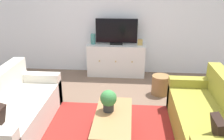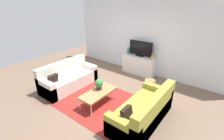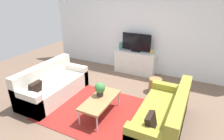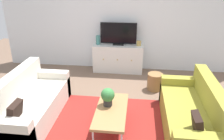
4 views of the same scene
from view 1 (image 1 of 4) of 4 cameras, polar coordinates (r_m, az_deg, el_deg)
name	(u,v)px [view 1 (image 1 of 4)]	position (r m, az deg, el deg)	size (l,w,h in m)	color
ground_plane	(109,130)	(3.83, -0.60, -13.65)	(10.00, 10.00, 0.00)	brown
wall_back	(120,15)	(5.76, 1.76, 12.60)	(6.40, 0.12, 2.70)	white
area_rug	(108,136)	(3.71, -0.82, -14.88)	(2.50, 1.90, 0.01)	maroon
couch_left_side	(11,113)	(3.98, -22.09, -9.15)	(0.82, 1.88, 0.84)	beige
couch_right_side	(212,122)	(3.75, 22.01, -11.01)	(0.82, 1.88, 0.84)	olive
coffee_table	(113,117)	(3.42, 0.25, -10.85)	(0.50, 1.08, 0.40)	#A37547
potted_plant	(109,100)	(3.43, -0.77, -6.85)	(0.23, 0.23, 0.31)	#2D2D2D
tv_console	(116,60)	(5.72, 0.99, 2.37)	(1.30, 0.47, 0.72)	silver
flat_screen_tv	(117,32)	(5.57, 1.05, 8.78)	(0.93, 0.16, 0.58)	black
glass_vase	(93,39)	(5.65, -4.38, 7.14)	(0.11, 0.11, 0.24)	teal
mantel_clock	(140,42)	(5.59, 6.46, 6.37)	(0.11, 0.07, 0.13)	tan
wicker_basket	(160,85)	(4.91, 11.06, -3.40)	(0.34, 0.34, 0.38)	olive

